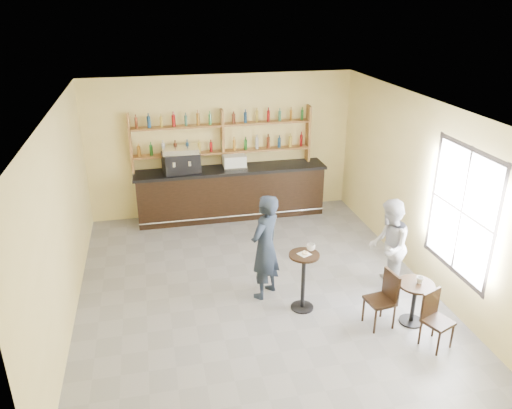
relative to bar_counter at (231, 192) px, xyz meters
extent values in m
plane|color=slate|center=(-0.13, -3.15, -0.58)|extent=(7.00, 7.00, 0.00)
plane|color=white|center=(-0.13, -3.15, 2.62)|extent=(7.00, 7.00, 0.00)
plane|color=#F7E18C|center=(-0.13, 0.35, 1.02)|extent=(7.00, 0.00, 7.00)
plane|color=#F7E18C|center=(-0.13, -6.65, 1.02)|extent=(7.00, 0.00, 7.00)
plane|color=#F7E18C|center=(-3.13, -3.15, 1.02)|extent=(0.00, 7.00, 7.00)
plane|color=#F7E18C|center=(2.87, -3.15, 1.02)|extent=(0.00, 7.00, 7.00)
plane|color=white|center=(2.86, -4.35, 1.12)|extent=(0.00, 2.00, 2.00)
cube|color=white|center=(0.50, -3.91, 0.42)|extent=(0.23, 0.23, 0.00)
torus|color=#E6AB54|center=(0.51, -3.92, 0.45)|extent=(0.12, 0.12, 0.04)
imported|color=white|center=(0.64, -3.81, 0.48)|extent=(0.16, 0.16, 0.11)
imported|color=black|center=(-0.01, -3.38, 0.33)|extent=(0.79, 0.78, 1.83)
imported|color=white|center=(2.12, -4.65, 0.17)|extent=(0.14, 0.14, 0.10)
imported|color=#A6A6AC|center=(2.08, -3.66, 0.25)|extent=(0.94, 1.02, 1.67)
camera|label=1|loc=(-1.73, -10.51, 4.20)|focal=35.00mm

